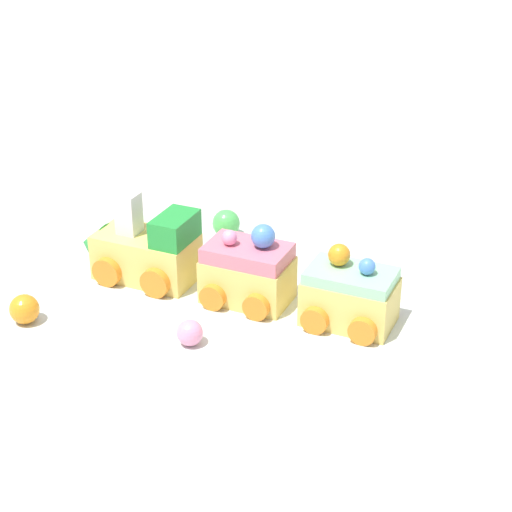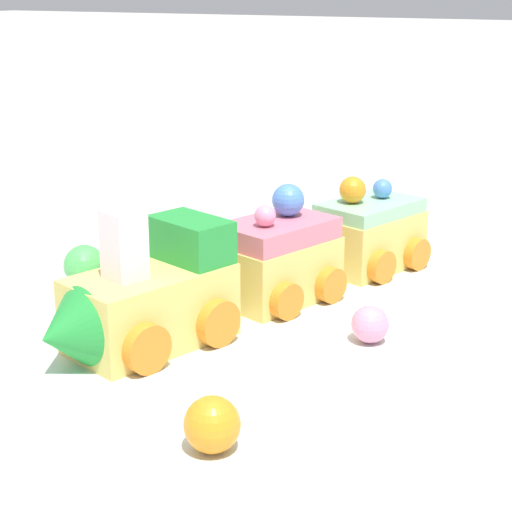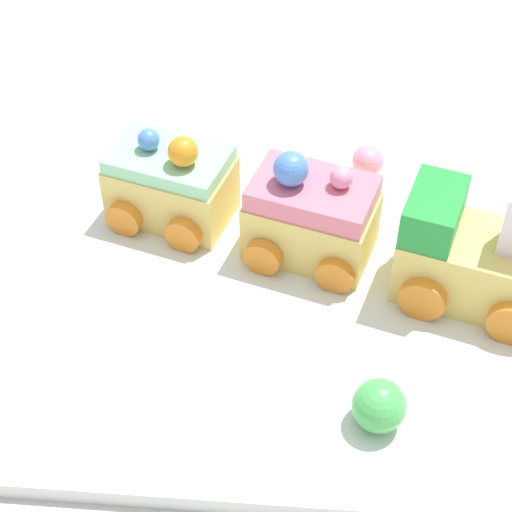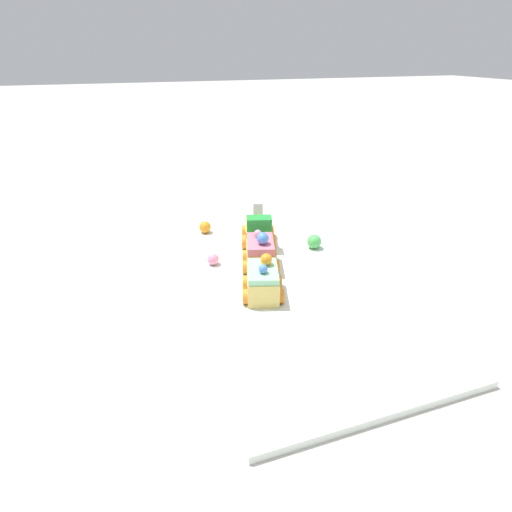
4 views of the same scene
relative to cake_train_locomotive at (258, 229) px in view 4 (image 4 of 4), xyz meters
The scene contains 8 objects.
ground_plane 0.10m from the cake_train_locomotive, behind, with size 10.00×10.00×0.00m, color beige.
display_board 0.10m from the cake_train_locomotive, behind, with size 0.77×0.33×0.01m, color silver.
cake_train_locomotive is the anchor object (origin of this frame).
cake_car_strawberry 0.11m from the cake_train_locomotive, 163.22° to the left, with size 0.09×0.08×0.08m.
cake_car_mint 0.21m from the cake_train_locomotive, 163.21° to the left, with size 0.09×0.08×0.07m.
gumball_green 0.12m from the cake_train_locomotive, 124.56° to the right, with size 0.03×0.03×0.03m, color #4CBC56.
gumball_pink 0.14m from the cake_train_locomotive, 121.62° to the left, with size 0.02×0.02×0.02m, color pink.
gumball_orange 0.13m from the cake_train_locomotive, 50.44° to the left, with size 0.03×0.03×0.03m, color orange.
Camera 4 is at (-0.64, 0.24, 0.38)m, focal length 28.00 mm.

